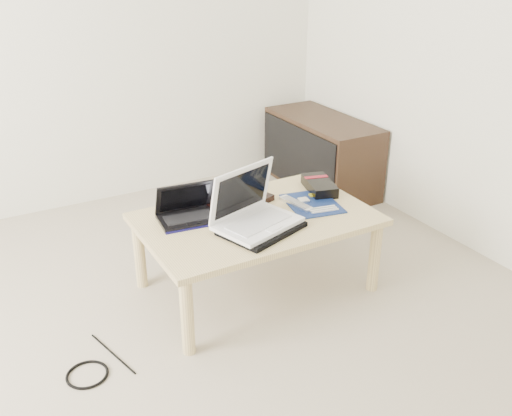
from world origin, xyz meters
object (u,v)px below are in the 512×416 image
coffee_table (256,225)px  gpu_box (319,186)px  white_laptop (252,212)px  media_cabinet (321,153)px  netbook (187,212)px

coffee_table → gpu_box: size_ratio=3.95×
white_laptop → gpu_box: bearing=21.2°
coffee_table → media_cabinet: size_ratio=1.22×
netbook → white_laptop: bearing=-44.1°
media_cabinet → white_laptop: white_laptop is taller
media_cabinet → gpu_box: (-0.60, -0.81, 0.18)m
white_laptop → netbook: bearing=135.9°
coffee_table → gpu_box: bearing=14.2°
media_cabinet → gpu_box: size_ratio=3.23×
coffee_table → white_laptop: 0.17m
gpu_box → netbook: bearing=178.3°
coffee_table → netbook: size_ratio=3.72×
media_cabinet → gpu_box: 1.02m
netbook → white_laptop: (0.23, -0.22, 0.04)m
media_cabinet → white_laptop: bearing=-137.6°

